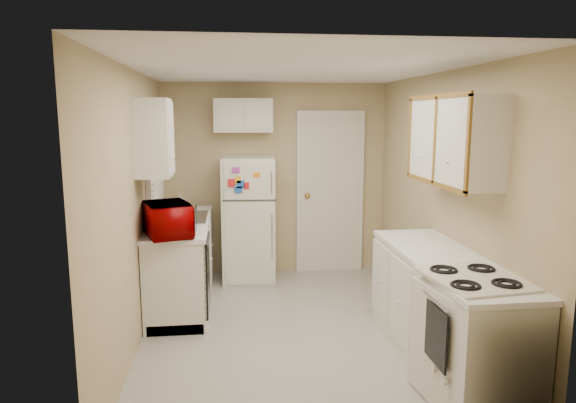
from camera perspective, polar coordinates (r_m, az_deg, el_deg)
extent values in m
plane|color=#BCB8B1|center=(4.98, 0.69, -14.14)|extent=(3.80, 3.80, 0.00)
plane|color=white|center=(4.58, 0.75, 14.55)|extent=(3.80, 3.80, 0.00)
plane|color=tan|center=(4.66, -16.60, -0.73)|extent=(3.80, 3.80, 0.00)
plane|color=tan|center=(5.00, 16.83, -0.07)|extent=(3.80, 3.80, 0.00)
plane|color=tan|center=(6.50, -1.43, 2.46)|extent=(2.80, 2.80, 0.00)
plane|color=tan|center=(2.80, 5.73, -7.07)|extent=(2.80, 2.80, 0.00)
cube|color=silver|center=(5.66, -11.68, -6.55)|extent=(0.60, 1.80, 0.90)
cube|color=black|center=(5.06, -8.97, -7.95)|extent=(0.03, 0.58, 0.72)
cube|color=gray|center=(5.71, -11.69, -2.17)|extent=(0.54, 0.74, 0.16)
imported|color=#9E0001|center=(4.85, -13.21, -2.01)|extent=(0.62, 0.47, 0.37)
imported|color=white|center=(6.12, -11.85, -0.06)|extent=(0.10, 0.10, 0.21)
cube|color=silver|center=(5.64, -14.58, 5.17)|extent=(0.10, 0.98, 1.08)
cube|color=silver|center=(4.79, -14.72, 6.84)|extent=(0.30, 0.45, 0.70)
cube|color=silver|center=(6.24, -4.35, -1.99)|extent=(0.66, 0.65, 1.51)
cube|color=silver|center=(6.28, -5.02, 9.50)|extent=(0.70, 0.30, 0.40)
cube|color=silver|center=(6.58, 4.69, 0.95)|extent=(0.86, 0.06, 2.08)
cube|color=silver|center=(4.37, 16.88, -11.66)|extent=(0.60, 2.00, 0.90)
cube|color=silver|center=(3.91, 19.52, -14.84)|extent=(0.64, 0.76, 0.84)
cube|color=silver|center=(4.43, 17.98, 6.49)|extent=(0.30, 1.20, 0.70)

